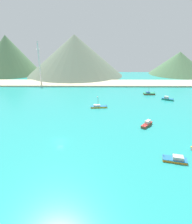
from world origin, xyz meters
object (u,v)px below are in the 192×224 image
fishing_boat_1 (175,159)px  buoy_1 (97,97)px  fishing_boat_7 (98,106)px  fishing_boat_4 (167,99)px  fishing_boat_5 (149,93)px  radio_tower (39,63)px  fishing_boat_6 (147,124)px

fishing_boat_1 → buoy_1: size_ratio=8.46×
fishing_boat_1 → fishing_boat_7: fishing_boat_7 is taller
fishing_boat_4 → buoy_1: (-45.23, 5.97, -0.68)m
buoy_1 → fishing_boat_7: bearing=-88.4°
fishing_boat_5 → radio_tower: radio_tower is taller
fishing_boat_6 → radio_tower: 117.61m
fishing_boat_7 → fishing_boat_5: bearing=38.5°
fishing_boat_4 → fishing_boat_7: 47.24m
fishing_boat_1 → fishing_boat_7: (-24.69, 51.94, -0.03)m
fishing_boat_5 → fishing_boat_7: size_ratio=0.82×
fishing_boat_6 → fishing_boat_7: 33.18m
fishing_boat_5 → fishing_boat_6: 55.46m
fishing_boat_6 → buoy_1: fishing_boat_6 is taller
fishing_boat_7 → radio_tower: (-51.03, 65.72, 17.47)m
fishing_boat_5 → fishing_boat_6: size_ratio=1.12×
fishing_boat_4 → fishing_boat_6: bearing=-119.4°
buoy_1 → fishing_boat_5: bearing=11.2°
fishing_boat_4 → buoy_1: size_ratio=7.81×
fishing_boat_4 → radio_tower: radio_tower is taller
fishing_boat_5 → radio_tower: bearing=157.0°
fishing_boat_1 → fishing_boat_5: size_ratio=1.00×
fishing_boat_1 → fishing_boat_7: size_ratio=0.82×
fishing_boat_4 → fishing_boat_5: size_ratio=0.92×
fishing_boat_4 → fishing_boat_6: fishing_boat_6 is taller
fishing_boat_1 → fishing_boat_5: bearing=82.0°
radio_tower → fishing_boat_7: bearing=-52.2°
fishing_boat_1 → fishing_boat_5: 81.44m
fishing_boat_6 → radio_tower: radio_tower is taller
buoy_1 → radio_tower: 69.50m
fishing_boat_1 → fishing_boat_5: fishing_boat_5 is taller
fishing_boat_4 → fishing_boat_5: bearing=122.9°
fishing_boat_6 → fishing_boat_4: bearing=60.6°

